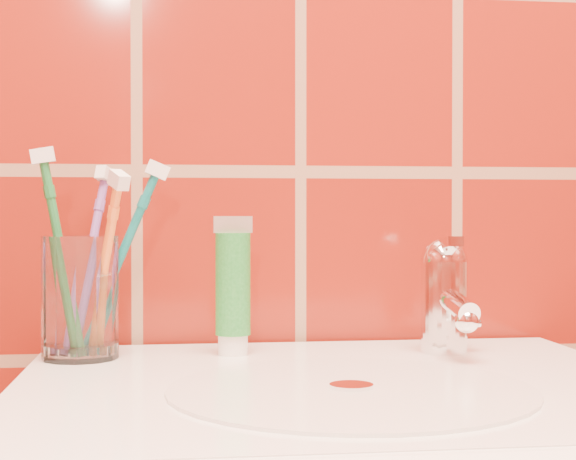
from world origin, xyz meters
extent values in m
cylinder|color=silver|center=(0.00, 0.91, 0.85)|extent=(0.30, 0.30, 0.00)
cylinder|color=white|center=(0.00, 0.91, 0.85)|extent=(0.04, 0.04, 0.00)
cylinder|color=white|center=(-0.24, 1.10, 0.91)|extent=(0.09, 0.09, 0.12)
cylinder|color=white|center=(-0.08, 1.11, 0.86)|extent=(0.03, 0.03, 0.02)
cylinder|color=#1C7627|center=(-0.08, 1.11, 0.92)|extent=(0.04, 0.04, 0.10)
cube|color=beige|center=(-0.08, 1.11, 0.98)|extent=(0.04, 0.00, 0.02)
cylinder|color=white|center=(0.14, 1.09, 0.90)|extent=(0.05, 0.05, 0.09)
sphere|color=white|center=(0.14, 1.09, 0.94)|extent=(0.05, 0.05, 0.05)
cylinder|color=white|center=(0.14, 1.06, 0.91)|extent=(0.02, 0.09, 0.03)
cube|color=white|center=(0.14, 1.08, 0.96)|extent=(0.02, 0.06, 0.01)
camera|label=1|loc=(-0.14, 0.21, 0.99)|focal=55.00mm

